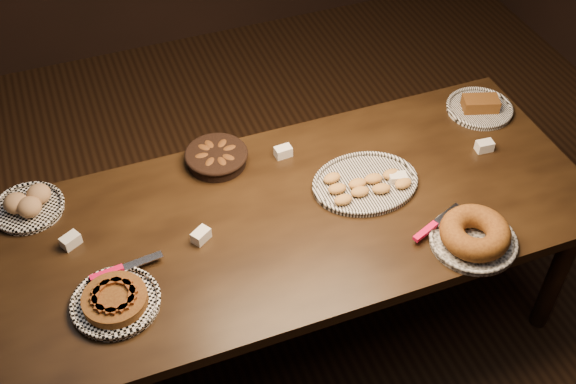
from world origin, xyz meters
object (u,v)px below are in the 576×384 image
object	(u,v)px
apple_tart_plate	(115,300)
bundt_cake_plate	(474,235)
buffet_table	(291,227)
madeleine_platter	(365,183)

from	to	relation	value
apple_tart_plate	bundt_cake_plate	size ratio (longest dim) A/B	0.95
buffet_table	bundt_cake_plate	xyz separation A→B (m)	(0.58, -0.38, 0.12)
madeleine_platter	bundt_cake_plate	distance (m)	0.48
buffet_table	madeleine_platter	size ratio (longest dim) A/B	5.56
apple_tart_plate	bundt_cake_plate	xyz separation A→B (m)	(1.29, -0.19, 0.02)
apple_tart_plate	bundt_cake_plate	distance (m)	1.31
madeleine_platter	bundt_cake_plate	world-z (taller)	bundt_cake_plate
bundt_cake_plate	apple_tart_plate	bearing A→B (deg)	173.61
madeleine_platter	bundt_cake_plate	size ratio (longest dim) A/B	1.15
apple_tart_plate	bundt_cake_plate	world-z (taller)	bundt_cake_plate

